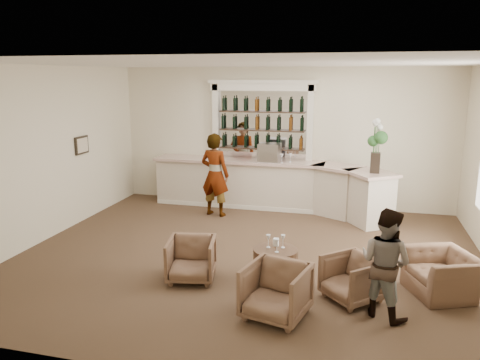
# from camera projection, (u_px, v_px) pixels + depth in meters

# --- Properties ---
(ground) EXTENTS (8.00, 8.00, 0.00)m
(ground) POSITION_uv_depth(u_px,v_px,m) (249.00, 256.00, 8.25)
(ground) COLOR #513828
(ground) RESTS_ON ground
(room_shell) EXTENTS (8.04, 7.02, 3.32)m
(room_shell) POSITION_uv_depth(u_px,v_px,m) (267.00, 119.00, 8.37)
(room_shell) COLOR beige
(room_shell) RESTS_ON ground
(bar_counter) EXTENTS (5.72, 1.80, 1.14)m
(bar_counter) POSITION_uv_depth(u_px,v_px,m) (272.00, 185.00, 10.99)
(bar_counter) COLOR beige
(bar_counter) RESTS_ON ground
(back_bar_alcove) EXTENTS (2.64, 0.25, 3.00)m
(back_bar_alcove) POSITION_uv_depth(u_px,v_px,m) (262.00, 121.00, 11.15)
(back_bar_alcove) COLOR white
(back_bar_alcove) RESTS_ON ground
(cocktail_table) EXTENTS (0.69, 0.69, 0.50)m
(cocktail_table) POSITION_uv_depth(u_px,v_px,m) (275.00, 264.00, 7.25)
(cocktail_table) COLOR #4E2F22
(cocktail_table) RESTS_ON ground
(sommelier) EXTENTS (0.76, 0.59, 1.87)m
(sommelier) POSITION_uv_depth(u_px,v_px,m) (215.00, 175.00, 10.44)
(sommelier) COLOR gray
(sommelier) RESTS_ON ground
(guest) EXTENTS (0.90, 0.86, 1.47)m
(guest) POSITION_uv_depth(u_px,v_px,m) (385.00, 263.00, 6.06)
(guest) COLOR gray
(guest) RESTS_ON ground
(armchair_left) EXTENTS (0.84, 0.86, 0.67)m
(armchair_left) POSITION_uv_depth(u_px,v_px,m) (191.00, 259.00, 7.23)
(armchair_left) COLOR brown
(armchair_left) RESTS_ON ground
(armchair_center) EXTENTS (0.94, 0.95, 0.72)m
(armchair_center) POSITION_uv_depth(u_px,v_px,m) (276.00, 291.00, 6.09)
(armchair_center) COLOR brown
(armchair_center) RESTS_ON ground
(armchair_right) EXTENTS (0.99, 0.99, 0.64)m
(armchair_right) POSITION_uv_depth(u_px,v_px,m) (352.00, 279.00, 6.57)
(armchair_right) COLOR brown
(armchair_right) RESTS_ON ground
(armchair_far) EXTENTS (1.13, 1.20, 0.62)m
(armchair_far) POSITION_uv_depth(u_px,v_px,m) (442.00, 274.00, 6.75)
(armchair_far) COLOR brown
(armchair_far) RESTS_ON ground
(espresso_machine) EXTENTS (0.50, 0.43, 0.43)m
(espresso_machine) POSITION_uv_depth(u_px,v_px,m) (269.00, 153.00, 10.84)
(espresso_machine) COLOR silver
(espresso_machine) RESTS_ON bar_counter
(flower_vase) EXTENTS (0.29, 0.29, 1.11)m
(flower_vase) POSITION_uv_depth(u_px,v_px,m) (376.00, 143.00, 9.53)
(flower_vase) COLOR black
(flower_vase) RESTS_ON bar_counter
(wine_glass_bar_left) EXTENTS (0.07, 0.07, 0.21)m
(wine_glass_bar_left) POSITION_uv_depth(u_px,v_px,m) (282.00, 158.00, 10.72)
(wine_glass_bar_left) COLOR white
(wine_glass_bar_left) RESTS_ON bar_counter
(wine_glass_bar_right) EXTENTS (0.07, 0.07, 0.21)m
(wine_glass_bar_right) POSITION_uv_depth(u_px,v_px,m) (290.00, 158.00, 10.81)
(wine_glass_bar_right) COLOR white
(wine_glass_bar_right) RESTS_ON bar_counter
(wine_glass_tbl_a) EXTENTS (0.07, 0.07, 0.21)m
(wine_glass_tbl_a) POSITION_uv_depth(u_px,v_px,m) (268.00, 241.00, 7.23)
(wine_glass_tbl_a) COLOR white
(wine_glass_tbl_a) RESTS_ON cocktail_table
(wine_glass_tbl_b) EXTENTS (0.07, 0.07, 0.21)m
(wine_glass_tbl_b) POSITION_uv_depth(u_px,v_px,m) (283.00, 241.00, 7.22)
(wine_glass_tbl_b) COLOR white
(wine_glass_tbl_b) RESTS_ON cocktail_table
(wine_glass_tbl_c) EXTENTS (0.07, 0.07, 0.21)m
(wine_glass_tbl_c) POSITION_uv_depth(u_px,v_px,m) (277.00, 246.00, 7.04)
(wine_glass_tbl_c) COLOR white
(wine_glass_tbl_c) RESTS_ON cocktail_table
(napkin_holder) EXTENTS (0.08, 0.08, 0.12)m
(napkin_holder) POSITION_uv_depth(u_px,v_px,m) (276.00, 242.00, 7.32)
(napkin_holder) COLOR white
(napkin_holder) RESTS_ON cocktail_table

